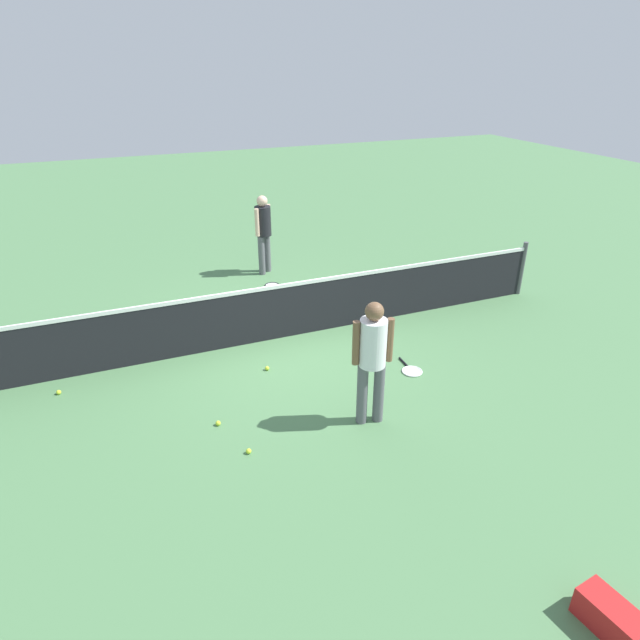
# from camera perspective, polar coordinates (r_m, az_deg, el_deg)

# --- Properties ---
(ground_plane) EXTENTS (40.00, 40.00, 0.00)m
(ground_plane) POSITION_cam_1_polar(r_m,az_deg,el_deg) (9.23, -4.02, -1.83)
(ground_plane) COLOR #4C7A4C
(court_net) EXTENTS (10.09, 0.09, 1.07)m
(court_net) POSITION_cam_1_polar(r_m,az_deg,el_deg) (9.01, -4.12, 0.99)
(court_net) COLOR #4C4C51
(court_net) RESTS_ON ground_plane
(player_near_side) EXTENTS (0.53, 0.40, 1.70)m
(player_near_side) POSITION_cam_1_polar(r_m,az_deg,el_deg) (6.71, 5.54, -3.55)
(player_near_side) COLOR #595960
(player_near_side) RESTS_ON ground_plane
(player_far_side) EXTENTS (0.48, 0.48, 1.70)m
(player_far_side) POSITION_cam_1_polar(r_m,az_deg,el_deg) (11.73, -5.99, 9.61)
(player_far_side) COLOR #595960
(player_far_side) RESTS_ON ground_plane
(tennis_racket_near_player) EXTENTS (0.33, 0.59, 0.03)m
(tennis_racket_near_player) POSITION_cam_1_polar(r_m,az_deg,el_deg) (8.37, 9.58, -5.25)
(tennis_racket_near_player) COLOR white
(tennis_racket_near_player) RESTS_ON ground_plane
(tennis_racket_far_player) EXTENTS (0.53, 0.53, 0.03)m
(tennis_racket_far_player) POSITION_cam_1_polar(r_m,az_deg,el_deg) (11.30, -4.94, 3.65)
(tennis_racket_far_player) COLOR black
(tennis_racket_far_player) RESTS_ON ground_plane
(tennis_ball_by_net) EXTENTS (0.07, 0.07, 0.07)m
(tennis_ball_by_net) POSITION_cam_1_polar(r_m,az_deg,el_deg) (8.56, -25.81, -6.87)
(tennis_ball_by_net) COLOR #C6E033
(tennis_ball_by_net) RESTS_ON ground_plane
(tennis_ball_midcourt) EXTENTS (0.07, 0.07, 0.07)m
(tennis_ball_midcourt) POSITION_cam_1_polar(r_m,az_deg,el_deg) (7.25, -10.68, -10.63)
(tennis_ball_midcourt) COLOR #C6E033
(tennis_ball_midcourt) RESTS_ON ground_plane
(tennis_ball_baseline) EXTENTS (0.07, 0.07, 0.07)m
(tennis_ball_baseline) POSITION_cam_1_polar(r_m,az_deg,el_deg) (8.30, -5.59, -5.08)
(tennis_ball_baseline) COLOR #C6E033
(tennis_ball_baseline) RESTS_ON ground_plane
(tennis_ball_stray_left) EXTENTS (0.07, 0.07, 0.07)m
(tennis_ball_stray_left) POSITION_cam_1_polar(r_m,az_deg,el_deg) (6.76, -7.52, -13.53)
(tennis_ball_stray_left) COLOR #C6E033
(tennis_ball_stray_left) RESTS_ON ground_plane
(equipment_bag) EXTENTS (0.38, 0.83, 0.28)m
(equipment_bag) POSITION_cam_1_polar(r_m,az_deg,el_deg) (5.61, 29.80, -26.75)
(equipment_bag) COLOR #B21E1E
(equipment_bag) RESTS_ON ground_plane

